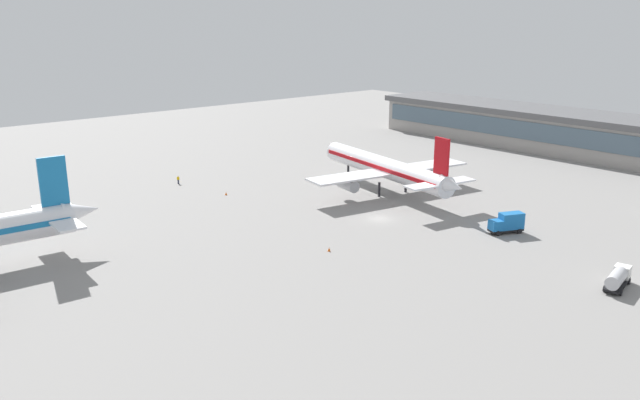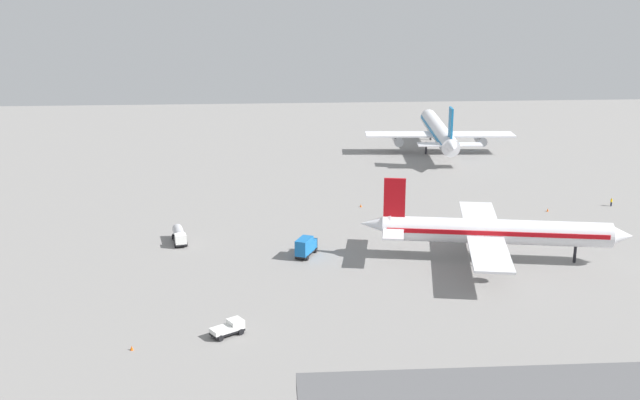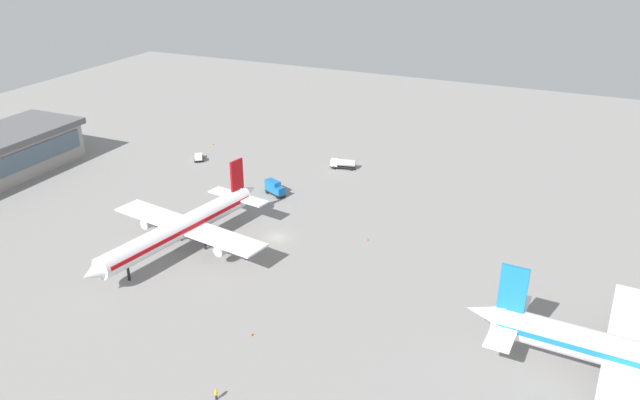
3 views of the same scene
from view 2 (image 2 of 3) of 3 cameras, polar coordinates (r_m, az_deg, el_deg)
The scene contains 10 objects.
ground at distance 144.25m, azimuth 6.19°, elevation -2.43°, with size 288.00×288.00×0.00m, color gray.
airplane_at_gate at distance 132.54m, azimuth 12.31°, elevation -2.22°, with size 43.86×35.55×13.40m.
airplane_taxiing at distance 208.40m, azimuth 8.55°, elevation 4.89°, with size 38.53×47.99×14.60m.
catering_truck at distance 132.02m, azimuth -1.03°, elevation -3.36°, with size 4.04×5.89×3.30m.
pushback_tractor at distance 105.77m, azimuth -6.57°, elevation -9.13°, with size 4.72×4.01×1.90m.
fuel_truck at distance 140.54m, azimuth -10.09°, elevation -2.51°, with size 3.24×6.56×2.50m.
ground_crew_worker at distance 170.09m, azimuth 20.22°, elevation -0.14°, with size 0.54×0.54×1.67m.
safety_cone_near_gate at distance 104.23m, azimuth -13.39°, elevation -10.31°, with size 0.44×0.44×0.60m, color #EA590C.
safety_cone_mid_apron at distance 162.62m, azimuth 16.06°, elevation -0.69°, with size 0.44×0.44×0.60m, color #EA590C.
safety_cone_far_side at distance 159.31m, azimuth 2.95°, elevation -0.40°, with size 0.44×0.44×0.60m, color #EA590C.
Camera 2 is at (-24.47, -134.35, 46.47)m, focal length 44.49 mm.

